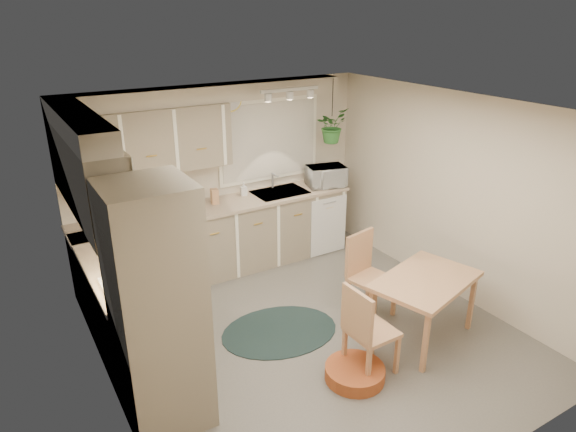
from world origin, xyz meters
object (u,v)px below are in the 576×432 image
object	(u,v)px
dining_table	(423,308)
microwave	(326,174)
braided_rug	(280,331)
chair_left	(372,329)
pet_bed	(355,373)
chair_back	(372,277)

from	to	relation	value
dining_table	microwave	xyz separation A→B (m)	(0.39, 2.34, 0.77)
dining_table	braided_rug	size ratio (longest dim) A/B	0.87
chair_left	pet_bed	size ratio (longest dim) A/B	1.63
chair_back	microwave	distance (m)	1.94
chair_back	braided_rug	distance (m)	1.18
braided_rug	chair_left	bearing A→B (deg)	-66.35
dining_table	chair_back	size ratio (longest dim) A/B	1.16
chair_left	microwave	xyz separation A→B (m)	(1.19, 2.48, 0.65)
chair_back	microwave	size ratio (longest dim) A/B	1.85
dining_table	microwave	bearing A→B (deg)	80.55
chair_back	dining_table	bearing A→B (deg)	94.80
chair_back	chair_left	bearing A→B (deg)	38.04
chair_back	pet_bed	world-z (taller)	chair_back
dining_table	pet_bed	bearing A→B (deg)	-169.92
pet_bed	microwave	distance (m)	3.07
braided_rug	microwave	distance (m)	2.47
pet_bed	microwave	bearing A→B (deg)	60.91
chair_left	braided_rug	world-z (taller)	chair_left
chair_left	pet_bed	world-z (taller)	chair_left
chair_back	pet_bed	xyz separation A→B (m)	(-0.83, -0.78, -0.41)
microwave	chair_back	bearing A→B (deg)	-95.16
chair_left	chair_back	bearing A→B (deg)	138.92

